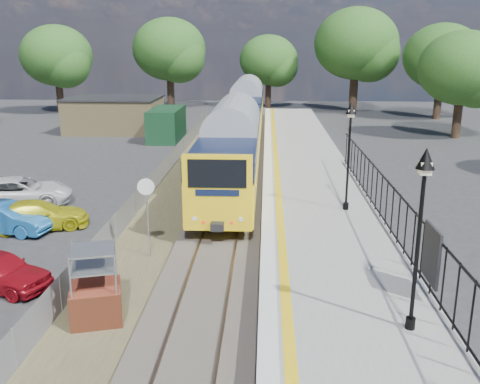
# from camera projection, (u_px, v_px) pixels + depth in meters

# --- Properties ---
(ground) EXTENTS (120.00, 120.00, 0.00)m
(ground) POSITION_uv_depth(u_px,v_px,m) (209.00, 287.00, 17.72)
(ground) COLOR #2D2D30
(ground) RESTS_ON ground
(track_bed) EXTENTS (5.90, 80.00, 0.29)m
(track_bed) POSITION_uv_depth(u_px,v_px,m) (220.00, 201.00, 27.03)
(track_bed) COLOR #473F38
(track_bed) RESTS_ON ground
(platform) EXTENTS (5.00, 70.00, 0.90)m
(platform) POSITION_uv_depth(u_px,v_px,m) (316.00, 205.00, 25.10)
(platform) COLOR gray
(platform) RESTS_ON ground
(platform_edge) EXTENTS (0.90, 70.00, 0.01)m
(platform_edge) POSITION_uv_depth(u_px,v_px,m) (272.00, 195.00, 25.08)
(platform_edge) COLOR silver
(platform_edge) RESTS_ON platform
(victorian_lamp_south) EXTENTS (0.44, 0.44, 4.60)m
(victorian_lamp_south) POSITION_uv_depth(u_px,v_px,m) (422.00, 198.00, 12.46)
(victorian_lamp_south) COLOR black
(victorian_lamp_south) RESTS_ON platform
(victorian_lamp_north) EXTENTS (0.44, 0.44, 4.60)m
(victorian_lamp_north) POSITION_uv_depth(u_px,v_px,m) (350.00, 131.00, 22.09)
(victorian_lamp_north) COLOR black
(victorian_lamp_north) RESTS_ON platform
(palisade_fence) EXTENTS (0.12, 26.00, 2.00)m
(palisade_fence) POSITION_uv_depth(u_px,v_px,m) (397.00, 216.00, 19.07)
(palisade_fence) COLOR black
(palisade_fence) RESTS_ON platform
(wire_fence) EXTENTS (0.06, 52.00, 1.20)m
(wire_fence) POSITION_uv_depth(u_px,v_px,m) (156.00, 179.00, 29.31)
(wire_fence) COLOR #999EA3
(wire_fence) RESTS_ON ground
(outbuilding) EXTENTS (10.80, 10.10, 3.12)m
(outbuilding) POSITION_uv_depth(u_px,v_px,m) (124.00, 116.00, 47.87)
(outbuilding) COLOR tan
(outbuilding) RESTS_ON ground
(tree_line) EXTENTS (56.80, 43.80, 11.88)m
(tree_line) POSITION_uv_depth(u_px,v_px,m) (263.00, 55.00, 56.30)
(tree_line) COLOR #332319
(tree_line) RESTS_ON ground
(train) EXTENTS (2.82, 40.83, 3.51)m
(train) POSITION_uv_depth(u_px,v_px,m) (242.00, 119.00, 40.09)
(train) COLOR yellow
(train) RESTS_ON ground
(brick_plinth) EXTENTS (1.74, 1.74, 2.28)m
(brick_plinth) POSITION_uv_depth(u_px,v_px,m) (95.00, 286.00, 15.24)
(brick_plinth) COLOR #964226
(brick_plinth) RESTS_ON ground
(speed_sign) EXTENTS (0.62, 0.15, 3.09)m
(speed_sign) POSITION_uv_depth(u_px,v_px,m) (147.00, 204.00, 19.54)
(speed_sign) COLOR #999EA3
(speed_sign) RESTS_ON ground
(car_blue) EXTENTS (4.12, 2.09, 1.30)m
(car_blue) POSITION_uv_depth(u_px,v_px,m) (6.00, 218.00, 22.63)
(car_blue) COLOR #185593
(car_blue) RESTS_ON ground
(car_yellow) EXTENTS (4.62, 3.03, 1.24)m
(car_yellow) POSITION_uv_depth(u_px,v_px,m) (37.00, 215.00, 23.11)
(car_yellow) COLOR gold
(car_yellow) RESTS_ON ground
(car_white) EXTENTS (5.52, 3.57, 1.41)m
(car_white) POSITION_uv_depth(u_px,v_px,m) (19.00, 192.00, 26.41)
(car_white) COLOR white
(car_white) RESTS_ON ground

